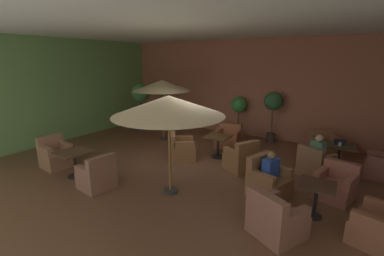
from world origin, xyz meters
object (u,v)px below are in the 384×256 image
at_px(armchair_mid_center_south, 268,182).
at_px(armchair_mid_center_west, 275,219).
at_px(armchair_rear_right_east, 97,176).
at_px(potted_tree_mid_right, 239,110).
at_px(cafe_table_front_left, 339,150).
at_px(armchair_front_left_south, 382,167).
at_px(cafe_table_mid_center, 317,191).
at_px(armchair_mid_center_north, 383,228).
at_px(patio_umbrella_tall_red, 169,106).
at_px(armchair_front_left_east, 315,165).
at_px(open_laptop, 340,144).
at_px(armchair_front_right_north, 181,149).
at_px(armchair_rear_right_north, 56,156).
at_px(iced_drink_cup, 340,144).
at_px(patio_umbrella_center_beige, 162,86).
at_px(armchair_front_right_east, 241,159).
at_px(armchair_front_left_north, 324,147).
at_px(potted_tree_mid_left, 273,105).
at_px(cafe_table_front_right, 218,141).
at_px(potted_tree_left_corner, 141,98).
at_px(patron_blue_shirt, 318,149).
at_px(armchair_mid_center_east, 336,185).
at_px(cafe_table_rear_right, 74,157).
at_px(armchair_front_right_south, 228,138).
at_px(patron_by_window, 271,167).

xyz_separation_m(armchair_mid_center_south, armchair_mid_center_west, (0.56, -1.36, -0.01)).
distance_m(armchair_rear_right_east, potted_tree_mid_right, 6.14).
xyz_separation_m(cafe_table_front_left, armchair_mid_center_south, (-1.22, -2.59, -0.21)).
xyz_separation_m(armchair_front_left_south, cafe_table_mid_center, (-1.19, -2.92, 0.25)).
bearing_deg(armchair_front_left_south, armchair_mid_center_north, -92.04).
bearing_deg(patio_umbrella_tall_red, armchair_front_left_east, 45.96).
bearing_deg(armchair_front_left_south, open_laptop, 178.96).
relative_size(armchair_front_left_east, armchair_front_right_north, 0.88).
height_order(armchair_rear_right_north, iced_drink_cup, armchair_rear_right_north).
bearing_deg(patio_umbrella_center_beige, potted_tree_mid_right, 40.48).
bearing_deg(potted_tree_mid_right, armchair_front_right_north, -99.32).
xyz_separation_m(armchair_front_right_east, armchair_mid_center_west, (1.62, -2.38, -0.00)).
distance_m(armchair_front_right_east, potted_tree_mid_right, 3.49).
bearing_deg(open_laptop, armchair_front_left_north, 116.97).
xyz_separation_m(armchair_front_right_north, potted_tree_mid_left, (1.87, 3.22, 1.10)).
height_order(armchair_front_left_north, iced_drink_cup, armchair_front_left_north).
height_order(armchair_front_right_north, armchair_rear_right_east, armchair_rear_right_east).
distance_m(cafe_table_front_right, potted_tree_left_corner, 4.70).
bearing_deg(armchair_front_left_east, armchair_front_left_north, 90.40).
bearing_deg(potted_tree_left_corner, armchair_mid_center_north, -22.18).
height_order(cafe_table_front_right, potted_tree_mid_right, potted_tree_mid_right).
xyz_separation_m(cafe_table_front_right, potted_tree_left_corner, (-4.44, 1.28, 0.87)).
height_order(cafe_table_mid_center, armchair_rear_right_east, armchair_rear_right_east).
bearing_deg(open_laptop, patron_blue_shirt, -116.64).
xyz_separation_m(armchair_mid_center_south, open_laptop, (1.20, 2.57, 0.42)).
bearing_deg(armchair_mid_center_east, armchair_front_right_north, 177.69).
height_order(armchair_front_right_north, cafe_table_rear_right, armchair_front_right_north).
height_order(armchair_front_right_south, armchair_mid_center_east, armchair_mid_center_east).
bearing_deg(armchair_front_left_north, potted_tree_left_corner, -175.21).
relative_size(armchair_front_left_east, patron_by_window, 1.56).
relative_size(cafe_table_rear_right, patron_by_window, 1.36).
bearing_deg(patio_umbrella_tall_red, armchair_front_right_north, 118.42).
height_order(armchair_front_right_north, potted_tree_mid_right, potted_tree_mid_right).
bearing_deg(potted_tree_mid_right, armchair_front_right_south, -80.93).
distance_m(armchair_mid_center_west, armchair_rear_right_east, 4.13).
height_order(cafe_table_front_left, armchair_front_left_north, armchair_front_left_north).
height_order(armchair_front_left_north, patron_blue_shirt, patron_blue_shirt).
bearing_deg(armchair_rear_right_north, armchair_mid_center_south, 16.20).
xyz_separation_m(patron_blue_shirt, open_laptop, (0.43, 0.86, -0.01)).
height_order(armchair_rear_right_east, patio_umbrella_center_beige, patio_umbrella_center_beige).
bearing_deg(armchair_front_right_east, iced_drink_cup, 33.38).
height_order(armchair_front_right_south, patron_by_window, patron_by_window).
relative_size(armchair_mid_center_north, potted_tree_left_corner, 0.49).
height_order(cafe_table_mid_center, iced_drink_cup, iced_drink_cup).
height_order(armchair_front_right_east, armchair_mid_center_south, armchair_mid_center_south).
xyz_separation_m(cafe_table_mid_center, armchair_mid_center_south, (-1.05, 0.36, -0.22)).
distance_m(armchair_front_right_east, open_laptop, 2.78).
xyz_separation_m(armchair_front_left_north, cafe_table_rear_right, (-5.34, -5.23, 0.23)).
xyz_separation_m(armchair_front_right_north, patron_by_window, (3.06, -0.90, 0.40)).
relative_size(armchair_front_right_east, cafe_table_mid_center, 1.42).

